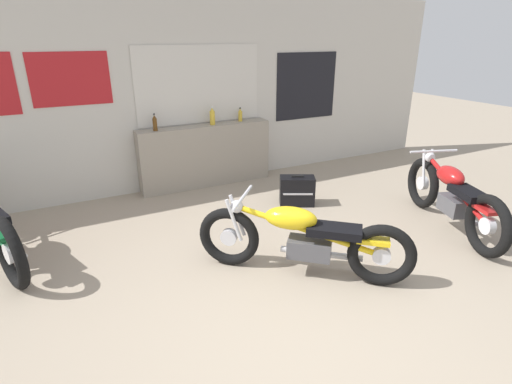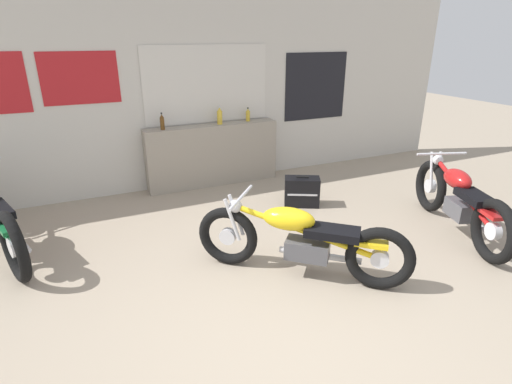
{
  "view_description": "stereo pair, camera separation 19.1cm",
  "coord_description": "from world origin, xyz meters",
  "px_view_note": "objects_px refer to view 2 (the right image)",
  "views": [
    {
      "loc": [
        -1.51,
        -2.1,
        2.22
      ],
      "look_at": [
        0.25,
        1.32,
        0.7
      ],
      "focal_mm": 28.0,
      "sensor_mm": 36.0,
      "label": 1
    },
    {
      "loc": [
        -1.34,
        -2.18,
        2.22
      ],
      "look_at": [
        0.25,
        1.32,
        0.7
      ],
      "focal_mm": 28.0,
      "sensor_mm": 36.0,
      "label": 2
    }
  ],
  "objects_px": {
    "bottle_left_center": "(220,116)",
    "motorcycle_red": "(459,201)",
    "bottle_leftmost": "(162,122)",
    "hard_case_black": "(302,192)",
    "bottle_center": "(248,115)",
    "motorcycle_yellow": "(300,240)"
  },
  "relations": [
    {
      "from": "bottle_center",
      "to": "motorcycle_yellow",
      "type": "distance_m",
      "value": 3.01
    },
    {
      "from": "bottle_leftmost",
      "to": "hard_case_black",
      "type": "xyz_separation_m",
      "value": [
        1.58,
        -1.3,
        -0.85
      ]
    },
    {
      "from": "motorcycle_red",
      "to": "bottle_leftmost",
      "type": "bearing_deg",
      "value": 135.86
    },
    {
      "from": "bottle_center",
      "to": "hard_case_black",
      "type": "relative_size",
      "value": 0.4
    },
    {
      "from": "motorcycle_yellow",
      "to": "motorcycle_red",
      "type": "bearing_deg",
      "value": 1.02
    },
    {
      "from": "hard_case_black",
      "to": "bottle_center",
      "type": "bearing_deg",
      "value": 99.17
    },
    {
      "from": "bottle_left_center",
      "to": "hard_case_black",
      "type": "bearing_deg",
      "value": -61.91
    },
    {
      "from": "bottle_leftmost",
      "to": "bottle_center",
      "type": "distance_m",
      "value": 1.36
    },
    {
      "from": "bottle_center",
      "to": "motorcycle_yellow",
      "type": "bearing_deg",
      "value": -103.54
    },
    {
      "from": "bottle_left_center",
      "to": "bottle_center",
      "type": "xyz_separation_m",
      "value": [
        0.48,
        0.04,
        -0.03
      ]
    },
    {
      "from": "bottle_center",
      "to": "hard_case_black",
      "type": "bearing_deg",
      "value": -80.83
    },
    {
      "from": "bottle_leftmost",
      "to": "bottle_left_center",
      "type": "xyz_separation_m",
      "value": [
        0.87,
        0.02,
        0.01
      ]
    },
    {
      "from": "bottle_leftmost",
      "to": "bottle_center",
      "type": "height_order",
      "value": "bottle_leftmost"
    },
    {
      "from": "bottle_left_center",
      "to": "motorcycle_red",
      "type": "distance_m",
      "value": 3.47
    },
    {
      "from": "bottle_leftmost",
      "to": "motorcycle_red",
      "type": "distance_m",
      "value": 4.01
    },
    {
      "from": "bottle_center",
      "to": "motorcycle_yellow",
      "type": "xyz_separation_m",
      "value": [
        -0.69,
        -2.85,
        -0.66
      ]
    },
    {
      "from": "bottle_left_center",
      "to": "motorcycle_red",
      "type": "xyz_separation_m",
      "value": [
        1.97,
        -2.77,
        -0.67
      ]
    },
    {
      "from": "motorcycle_red",
      "to": "motorcycle_yellow",
      "type": "distance_m",
      "value": 2.17
    },
    {
      "from": "bottle_center",
      "to": "motorcycle_red",
      "type": "relative_size",
      "value": 0.11
    },
    {
      "from": "motorcycle_red",
      "to": "motorcycle_yellow",
      "type": "relative_size",
      "value": 1.16
    },
    {
      "from": "bottle_center",
      "to": "motorcycle_yellow",
      "type": "relative_size",
      "value": 0.13
    },
    {
      "from": "motorcycle_yellow",
      "to": "bottle_left_center",
      "type": "bearing_deg",
      "value": 85.87
    }
  ]
}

